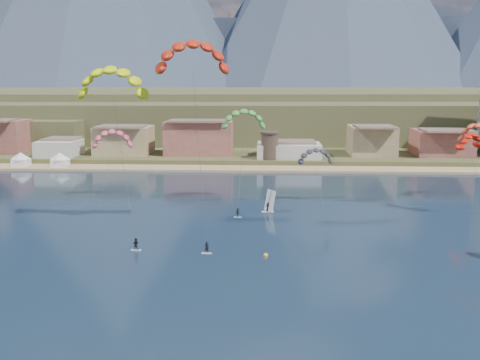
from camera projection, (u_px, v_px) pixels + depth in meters
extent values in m
plane|color=black|center=(226.00, 312.00, 67.55)|extent=(2400.00, 2400.00, 0.00)
cube|color=tan|center=(253.00, 169.00, 171.74)|extent=(2200.00, 12.00, 0.90)
cube|color=brown|center=(265.00, 103.00, 618.22)|extent=(2200.00, 900.00, 4.00)
cube|color=brown|center=(342.00, 114.00, 280.23)|extent=(320.00, 150.00, 15.00)
cube|color=brown|center=(189.00, 106.00, 323.29)|extent=(380.00, 170.00, 18.00)
cube|color=#2A3446|center=(267.00, 59.00, 942.60)|extent=(2000.00, 200.00, 110.00)
cylinder|color=#47382D|center=(270.00, 146.00, 178.35)|extent=(5.20, 5.20, 8.00)
cylinder|color=#47382D|center=(270.00, 133.00, 177.60)|extent=(5.82, 5.82, 0.60)
cube|color=white|center=(21.00, 162.00, 174.97)|extent=(4.50, 4.50, 2.00)
pyramid|color=white|center=(20.00, 152.00, 174.44)|extent=(6.40, 6.40, 2.00)
cube|color=white|center=(60.00, 163.00, 174.37)|extent=(4.50, 4.50, 2.00)
pyramid|color=white|center=(60.00, 153.00, 173.85)|extent=(6.40, 6.40, 2.00)
cube|color=silver|center=(207.00, 253.00, 90.06)|extent=(1.61, 0.60, 0.11)
imported|color=black|center=(207.00, 247.00, 89.89)|extent=(0.70, 0.49, 1.82)
cylinder|color=#262626|center=(199.00, 155.00, 93.36)|extent=(0.05, 0.05, 29.50)
cube|color=silver|center=(136.00, 250.00, 91.70)|extent=(1.72, 0.73, 0.11)
imported|color=black|center=(136.00, 244.00, 91.52)|extent=(1.03, 0.85, 1.91)
cylinder|color=#262626|center=(124.00, 166.00, 96.04)|extent=(0.05, 0.05, 26.77)
cube|color=silver|center=(238.00, 217.00, 113.29)|extent=(1.54, 0.56, 0.10)
imported|color=black|center=(238.00, 213.00, 113.13)|extent=(1.16, 0.72, 1.73)
cylinder|color=#262626|center=(241.00, 168.00, 118.61)|extent=(0.05, 0.05, 20.64)
cylinder|color=#262626|center=(109.00, 175.00, 125.56)|extent=(0.04, 0.04, 14.03)
cylinder|color=#262626|center=(316.00, 186.00, 121.49)|extent=(0.04, 0.04, 11.61)
cylinder|color=#262626|center=(473.00, 176.00, 124.83)|extent=(0.04, 0.04, 13.82)
cube|color=silver|center=(268.00, 212.00, 117.88)|extent=(2.54, 0.82, 0.13)
imported|color=black|center=(268.00, 207.00, 117.71)|extent=(0.90, 0.61, 1.81)
cube|color=white|center=(270.00, 201.00, 117.46)|extent=(1.07, 2.76, 4.32)
sphere|color=gold|center=(266.00, 255.00, 88.67)|extent=(0.74, 0.74, 0.74)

